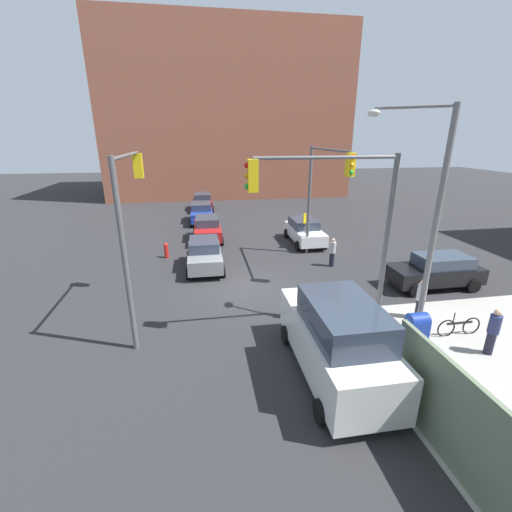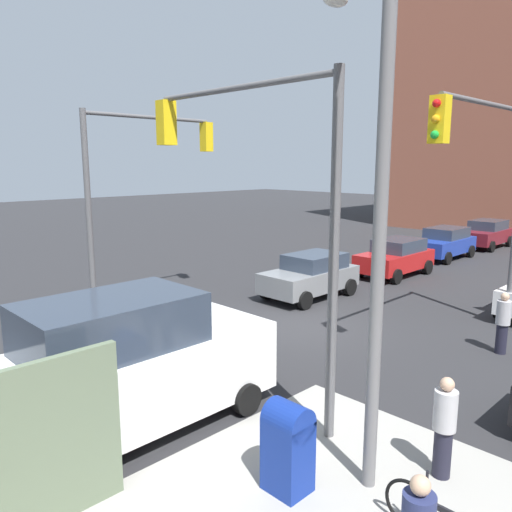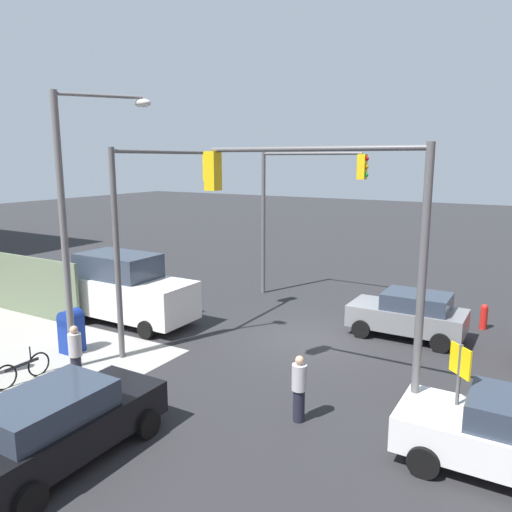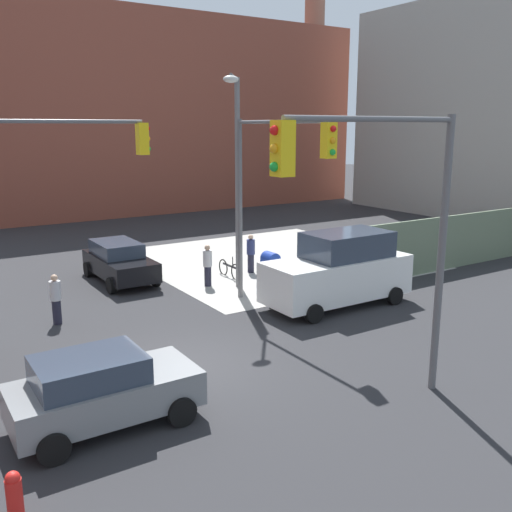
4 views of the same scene
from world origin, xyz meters
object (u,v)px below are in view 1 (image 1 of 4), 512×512
traffic_signal_se_corner (130,208)px  bicycle_leaning_on_fence (459,327)px  traffic_signal_nw_corner (323,183)px  pedestrian_waiting (332,252)px  sedan_maroon (203,202)px  van_white_delivery (336,339)px  pedestrian_walking_north (421,299)px  fire_hydrant (166,250)px  street_lamp_corner (426,209)px  pedestrian_crossing (493,331)px  mailbox_blue (416,331)px  sedan_black (436,271)px  coupe_blue (202,212)px  sedan_gray (205,254)px  traffic_signal_ne_corner (337,212)px  hatchback_red (207,229)px  hatchback_white (304,231)px

traffic_signal_se_corner → bicycle_leaning_on_fence: traffic_signal_se_corner is taller
traffic_signal_nw_corner → pedestrian_waiting: (0.30, 0.70, -3.80)m
sedan_maroon → van_white_delivery: van_white_delivery is taller
traffic_signal_se_corner → pedestrian_walking_north: (1.55, 11.00, -3.72)m
fire_hydrant → sedan_maroon: bearing=170.1°
street_lamp_corner → pedestrian_crossing: 4.64m
mailbox_blue → pedestrian_walking_north: (-2.00, 1.50, 0.11)m
street_lamp_corner → sedan_black: bearing=133.7°
coupe_blue → pedestrian_waiting: bearing=31.0°
sedan_gray → pedestrian_waiting: pedestrian_waiting is taller
traffic_signal_nw_corner → traffic_signal_ne_corner: size_ratio=1.00×
fire_hydrant → hatchback_red: bearing=142.6°
sedan_maroon → bicycle_leaning_on_fence: 26.23m
fire_hydrant → pedestrian_walking_north: bearing=49.3°
sedan_maroon → sedan_gray: bearing=-0.6°
traffic_signal_ne_corner → street_lamp_corner: (0.48, 2.98, 0.09)m
sedan_gray → coupe_blue: size_ratio=0.95×
hatchback_red → pedestrian_walking_north: size_ratio=2.38×
fire_hydrant → hatchback_white: hatchback_white is taller
traffic_signal_ne_corner → pedestrian_waiting: traffic_signal_ne_corner is taller
fire_hydrant → van_white_delivery: bearing=26.7°
traffic_signal_nw_corner → pedestrian_walking_north: bearing=17.1°
van_white_delivery → traffic_signal_ne_corner: bearing=163.6°
pedestrian_waiting → hatchback_white: bearing=-141.5°
hatchback_white → pedestrian_crossing: size_ratio=2.64×
coupe_blue → hatchback_white: (7.25, 6.92, 0.00)m
sedan_maroon → pedestrian_crossing: pedestrian_crossing is taller
traffic_signal_ne_corner → van_white_delivery: 4.20m
traffic_signal_ne_corner → sedan_black: (-2.99, 6.61, -3.77)m
street_lamp_corner → pedestrian_crossing: bearing=46.3°
pedestrian_crossing → mailbox_blue: bearing=58.2°
traffic_signal_se_corner → sedan_maroon: size_ratio=1.60×
pedestrian_crossing → traffic_signal_ne_corner: bearing=47.0°
fire_hydrant → pedestrian_crossing: size_ratio=0.56×
traffic_signal_ne_corner → hatchback_red: size_ratio=1.62×
fire_hydrant → pedestrian_crossing: (11.80, 11.60, 0.39)m
mailbox_blue → van_white_delivery: van_white_delivery is taller
pedestrian_walking_north → traffic_signal_se_corner: bearing=-124.8°
traffic_signal_ne_corner → pedestrian_crossing: 6.56m
mailbox_blue → coupe_blue: size_ratio=0.35×
traffic_signal_ne_corner → coupe_blue: size_ratio=1.58×
pedestrian_crossing → street_lamp_corner: bearing=28.6°
hatchback_red → sedan_gray: bearing=-3.3°
street_lamp_corner → coupe_blue: size_ratio=1.94×
sedan_maroon → pedestrian_crossing: (25.85, 9.15, 0.03)m
coupe_blue → bicycle_leaning_on_fence: size_ratio=2.35×
fire_hydrant → coupe_blue: size_ratio=0.23×
traffic_signal_se_corner → pedestrian_crossing: size_ratio=3.85×
traffic_signal_ne_corner → hatchback_red: (-12.89, -4.13, -3.77)m
hatchback_white → sedan_black: bearing=27.0°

